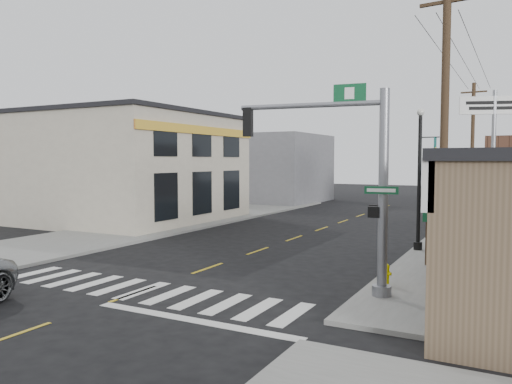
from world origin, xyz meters
The scene contains 16 objects.
ground centered at (0.00, 0.00, 0.00)m, with size 140.00×140.00×0.00m, color black.
sidewalk_right centered at (9.00, 13.00, 0.07)m, with size 6.00×38.00×0.13m, color slate.
sidewalk_left centered at (-9.00, 13.00, 0.07)m, with size 6.00×38.00×0.13m, color slate.
center_line centered at (0.00, 8.00, 0.01)m, with size 0.12×56.00×0.01m, color gold.
crosswalk centered at (0.00, 0.40, 0.01)m, with size 11.00×2.20×0.01m, color silver.
left_building centered at (-13.00, 14.00, 3.40)m, with size 12.00×12.00×6.80m, color #B8AF99.
bldg_distant_left centered at (-11.00, 32.00, 3.20)m, with size 9.00×10.00×6.40m, color slate.
traffic_signal_pole centered at (5.99, 2.80, 3.72)m, with size 4.76×0.38×6.03m.
guide_sign centered at (7.81, 7.70, 1.95)m, with size 1.61×0.14×2.82m.
fire_hydrant centered at (6.54, 4.02, 0.50)m, with size 0.22×0.22×0.69m.
ped_crossing_sign centered at (7.99, 7.69, 1.96)m, with size 1.03×0.07×2.66m.
lamp_post centered at (6.36, 10.86, 3.64)m, with size 0.78×0.62×6.05m.
dance_center_sign centered at (8.80, 18.42, 5.77)m, with size 3.58×0.22×7.60m.
bare_tree centered at (9.77, 5.02, 3.61)m, with size 2.21×2.21×4.42m.
utility_pole_near centered at (8.10, 4.31, 4.75)m, with size 1.57×0.24×9.01m.
utility_pole_far centered at (7.50, 21.80, 4.50)m, with size 1.48×0.22×8.53m.
Camera 1 is at (10.09, -11.24, 3.99)m, focal length 35.00 mm.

